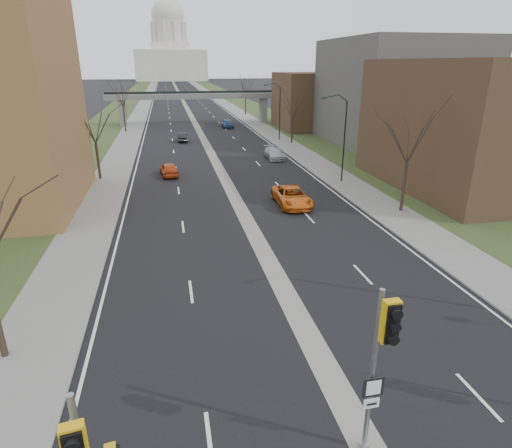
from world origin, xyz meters
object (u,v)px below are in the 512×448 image
object	(u,v)px
car_left_far	(183,137)
car_right_near	(292,196)
car_left_near	(169,169)
car_right_mid	(274,153)
signal_pole_median	(382,350)
car_right_far	(227,124)

from	to	relation	value
car_left_far	car_right_near	world-z (taller)	car_right_near
car_right_near	car_left_near	bearing A→B (deg)	129.47
car_left_far	car_right_mid	world-z (taller)	car_right_mid
signal_pole_median	car_left_near	world-z (taller)	signal_pole_median
car_right_near	signal_pole_median	bearing A→B (deg)	-100.09
signal_pole_median	car_right_far	size ratio (longest dim) A/B	1.27
car_left_near	car_right_near	xyz separation A→B (m)	(10.32, -12.74, 0.06)
car_right_near	car_right_mid	world-z (taller)	car_right_near
car_right_far	car_left_far	bearing A→B (deg)	-123.53
car_left_near	car_left_far	xyz separation A→B (m)	(2.44, 21.91, -0.05)
car_left_near	car_right_mid	distance (m)	14.87
car_right_mid	car_right_far	bearing A→B (deg)	94.11
car_right_near	car_right_far	bearing A→B (deg)	89.15
car_left_near	car_right_near	distance (m)	16.39
car_right_near	car_right_far	world-z (taller)	car_right_near
signal_pole_median	car_left_far	bearing A→B (deg)	92.32
car_left_near	car_right_far	xyz separation A→B (m)	(11.42, 35.57, 0.05)
car_left_near	car_right_mid	xyz separation A→B (m)	(13.45, 6.33, -0.02)
car_left_far	signal_pole_median	bearing A→B (deg)	95.06
car_left_near	car_left_far	distance (m)	22.04
car_right_mid	car_left_near	bearing A→B (deg)	-154.63
car_left_near	car_left_far	world-z (taller)	car_left_near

